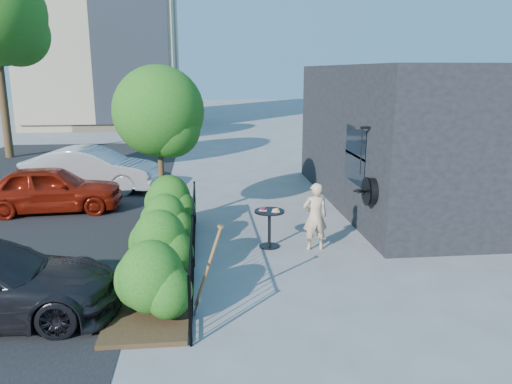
{
  "coord_description": "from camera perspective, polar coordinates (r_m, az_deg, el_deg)",
  "views": [
    {
      "loc": [
        -1.26,
        -9.5,
        3.85
      ],
      "look_at": [
        -0.1,
        1.3,
        1.2
      ],
      "focal_mm": 35.0,
      "sensor_mm": 36.0,
      "label": 1
    }
  ],
  "objects": [
    {
      "name": "fence",
      "position": [
        10.05,
        -7.21,
        -5.5
      ],
      "size": [
        0.05,
        6.05,
        1.1
      ],
      "color": "black",
      "rests_on": "ground"
    },
    {
      "name": "cafe_table",
      "position": [
        11.08,
        1.54,
        -3.44
      ],
      "size": [
        0.67,
        0.67,
        0.9
      ],
      "rotation": [
        0.0,
        0.0,
        -0.25
      ],
      "color": "black",
      "rests_on": "ground"
    },
    {
      "name": "car_silver",
      "position": [
        17.18,
        -18.2,
        2.5
      ],
      "size": [
        4.51,
        2.22,
        1.42
      ],
      "primitive_type": "imported",
      "rotation": [
        0.0,
        0.0,
        1.4
      ],
      "color": "#AAAAAF",
      "rests_on": "ground"
    },
    {
      "name": "shovel",
      "position": [
        8.11,
        -5.72,
        -9.41
      ],
      "size": [
        0.53,
        0.2,
        1.54
      ],
      "color": "brown",
      "rests_on": "ground"
    },
    {
      "name": "shrubs",
      "position": [
        10.14,
        -10.62,
        -4.64
      ],
      "size": [
        1.1,
        5.6,
        1.24
      ],
      "color": "#1A5212",
      "rests_on": "ground"
    },
    {
      "name": "car_red",
      "position": [
        14.98,
        -22.42,
        0.34
      ],
      "size": [
        3.93,
        1.81,
        1.31
      ],
      "primitive_type": "imported",
      "rotation": [
        0.0,
        0.0,
        1.64
      ],
      "color": "maroon",
      "rests_on": "ground"
    },
    {
      "name": "shop_building",
      "position": [
        15.65,
        19.6,
        6.14
      ],
      "size": [
        6.22,
        9.0,
        4.0
      ],
      "color": "black",
      "rests_on": "ground"
    },
    {
      "name": "woman",
      "position": [
        10.96,
        6.76,
        -2.81
      ],
      "size": [
        0.57,
        0.39,
        1.5
      ],
      "primitive_type": "imported",
      "rotation": [
        0.0,
        0.0,
        3.2
      ],
      "color": "tan",
      "rests_on": "ground"
    },
    {
      "name": "patio_tree",
      "position": [
        12.34,
        -10.78,
        8.42
      ],
      "size": [
        2.2,
        2.2,
        3.94
      ],
      "color": "#3F2B19",
      "rests_on": "ground"
    },
    {
      "name": "planting_bed",
      "position": [
        10.28,
        -11.06,
        -8.32
      ],
      "size": [
        1.3,
        6.0,
        0.08
      ],
      "primitive_type": "cube",
      "color": "#382616",
      "rests_on": "ground"
    },
    {
      "name": "ground",
      "position": [
        10.33,
        1.32,
        -8.19
      ],
      "size": [
        120.0,
        120.0,
        0.0
      ],
      "primitive_type": "plane",
      "color": "gray",
      "rests_on": "ground"
    }
  ]
}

